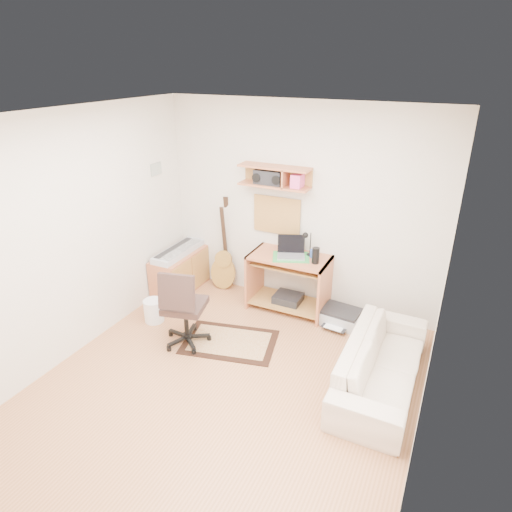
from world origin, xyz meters
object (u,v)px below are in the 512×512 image
at_px(desk, 289,283).
at_px(sofa, 383,356).
at_px(cabinet, 180,272).
at_px(printer, 341,317).
at_px(task_chair, 185,305).

relative_size(desk, sofa, 0.58).
bearing_deg(desk, cabinet, -173.64).
bearing_deg(cabinet, printer, 3.18).
distance_m(task_chair, printer, 1.93).
relative_size(task_chair, sofa, 0.56).
bearing_deg(task_chair, cabinet, 113.76).
distance_m(printer, sofa, 1.17).
relative_size(task_chair, printer, 2.07).
xyz_separation_m(task_chair, sofa, (2.15, 0.24, -0.15)).
bearing_deg(task_chair, sofa, -7.72).
height_order(cabinet, printer, cabinet).
bearing_deg(printer, task_chair, -136.43).
height_order(task_chair, sofa, task_chair).
bearing_deg(sofa, printer, 35.56).
xyz_separation_m(task_chair, printer, (1.49, 1.17, -0.41)).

